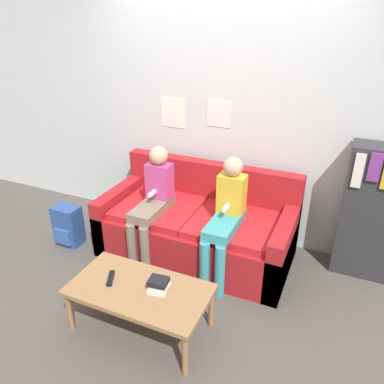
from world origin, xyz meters
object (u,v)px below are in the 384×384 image
at_px(bookshelf, 371,212).
at_px(backpack, 68,226).
at_px(coffee_table, 140,292).
at_px(person_right, 226,214).
at_px(person_left, 153,199).
at_px(couch, 198,227).
at_px(tv_remote, 111,278).

bearing_deg(bookshelf, backpack, -165.13).
xyz_separation_m(coffee_table, backpack, (-1.32, 0.72, -0.14)).
height_order(coffee_table, bookshelf, bookshelf).
bearing_deg(person_right, person_left, -179.96).
height_order(person_right, bookshelf, bookshelf).
xyz_separation_m(couch, tv_remote, (-0.24, -1.12, 0.11)).
height_order(person_left, bookshelf, bookshelf).
xyz_separation_m(person_left, person_right, (0.73, 0.00, 0.00)).
distance_m(tv_remote, bookshelf, 2.32).
bearing_deg(person_right, couch, 149.37).
distance_m(couch, person_right, 0.54).
relative_size(person_right, tv_remote, 6.57).
height_order(coffee_table, person_left, person_left).
relative_size(couch, bookshelf, 1.50).
height_order(bookshelf, backpack, bookshelf).
height_order(person_left, person_right, person_right).
distance_m(couch, bookshelf, 1.60).
xyz_separation_m(person_left, bookshelf, (1.90, 0.57, -0.00)).
bearing_deg(tv_remote, bookshelf, 13.86).
bearing_deg(tv_remote, couch, 51.78).
relative_size(person_right, backpack, 2.62).
distance_m(coffee_table, person_right, 1.01).
bearing_deg(tv_remote, coffee_table, -25.65).
relative_size(bookshelf, backpack, 2.92).
relative_size(coffee_table, person_right, 0.94).
distance_m(couch, person_left, 0.55).
bearing_deg(bookshelf, tv_remote, -140.12).
bearing_deg(couch, person_right, -30.63).
relative_size(couch, person_right, 1.67).
relative_size(person_left, backpack, 2.60).
height_order(couch, bookshelf, bookshelf).
distance_m(couch, tv_remote, 1.16).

